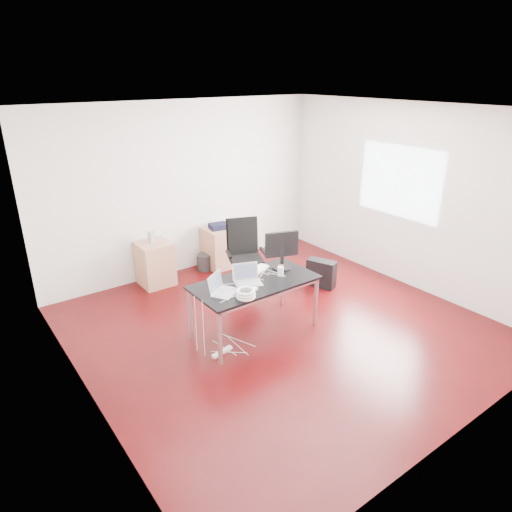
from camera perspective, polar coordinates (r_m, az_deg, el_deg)
room_shell at (r=5.65m, az=3.60°, el=3.59°), size 5.00×5.00×5.00m
desk at (r=5.79m, az=-0.17°, el=-3.65°), size 1.60×0.80×0.73m
office_chair at (r=7.05m, az=-1.44°, el=0.58°), size 0.62×0.64×1.08m
filing_cabinet_left at (r=7.43m, az=-12.48°, el=-0.94°), size 0.50×0.50×0.70m
filing_cabinet_right at (r=7.94m, az=-4.53°, el=1.08°), size 0.50×0.50×0.70m
pc_tower at (r=7.30m, az=8.15°, el=-2.16°), size 0.36×0.49×0.44m
wastebasket at (r=7.89m, az=-6.52°, el=-0.80°), size 0.31×0.31×0.28m
power_strip at (r=5.69m, az=-4.26°, el=-11.87°), size 0.31×0.12×0.04m
laptop_left at (r=5.47m, az=-4.35°, el=-4.07°), size 0.41×0.39×0.23m
laptop_right at (r=5.71m, az=-1.08°, el=-2.84°), size 0.40×0.35×0.23m
monitor at (r=6.05m, az=3.23°, el=0.98°), size 0.44×0.26×0.51m
keyboard at (r=6.04m, az=0.10°, el=-1.85°), size 0.46×0.31×0.02m
cup_white at (r=5.91m, az=3.09°, el=-1.92°), size 0.10×0.10×0.12m
cup_brown at (r=6.01m, az=3.11°, el=-1.59°), size 0.08×0.08×0.10m
cable_coil at (r=5.34m, az=-1.29°, el=-4.75°), size 0.24×0.24×0.11m
power_adapter at (r=5.54m, az=-0.24°, el=-4.12°), size 0.09×0.09×0.03m
speaker at (r=7.31m, az=-12.91°, el=2.36°), size 0.11×0.10×0.18m
navy_garment at (r=7.79m, az=-4.70°, el=3.74°), size 0.34×0.29×0.09m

